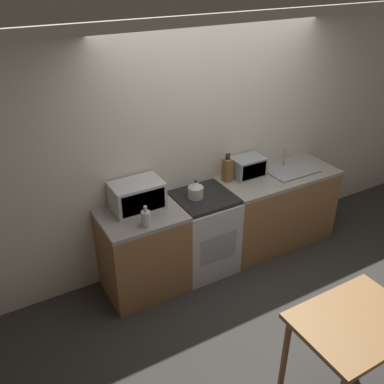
{
  "coord_description": "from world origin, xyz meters",
  "views": [
    {
      "loc": [
        -2.29,
        -2.63,
        3.09
      ],
      "look_at": [
        -0.49,
        0.53,
        1.05
      ],
      "focal_mm": 40.0,
      "sensor_mm": 36.0,
      "label": 1
    }
  ],
  "objects": [
    {
      "name": "knife_block",
      "position": [
        0.1,
        0.79,
        1.03
      ],
      "size": [
        0.08,
        0.1,
        0.33
      ],
      "color": "brown",
      "rests_on": "counter_right_run"
    },
    {
      "name": "wall_back",
      "position": [
        0.0,
        0.97,
        1.3
      ],
      "size": [
        10.0,
        0.06,
        2.6
      ],
      "color": "silver",
      "rests_on": "ground_plane"
    },
    {
      "name": "counter_left_run",
      "position": [
        -1.0,
        0.63,
        0.45
      ],
      "size": [
        0.8,
        0.62,
        0.9
      ],
      "color": "olive",
      "rests_on": "ground_plane"
    },
    {
      "name": "counter_right_run",
      "position": [
        0.7,
        0.63,
        0.45
      ],
      "size": [
        1.39,
        0.62,
        0.9
      ],
      "color": "olive",
      "rests_on": "ground_plane"
    },
    {
      "name": "kettle",
      "position": [
        -0.38,
        0.65,
        0.99
      ],
      "size": [
        0.16,
        0.16,
        0.2
      ],
      "color": "beige",
      "rests_on": "stove_range"
    },
    {
      "name": "microwave",
      "position": [
        -0.97,
        0.75,
        1.04
      ],
      "size": [
        0.5,
        0.33,
        0.27
      ],
      "color": "silver",
      "rests_on": "counter_left_run"
    },
    {
      "name": "bottle",
      "position": [
        -1.03,
        0.42,
        0.98
      ],
      "size": [
        0.09,
        0.09,
        0.21
      ],
      "color": "silver",
      "rests_on": "counter_left_run"
    },
    {
      "name": "sink_basin",
      "position": [
        0.88,
        0.64,
        0.91
      ],
      "size": [
        0.56,
        0.39,
        0.24
      ],
      "color": "#999BA0",
      "rests_on": "counter_right_run"
    },
    {
      "name": "ground_plane",
      "position": [
        0.0,
        0.0,
        0.0
      ],
      "size": [
        16.0,
        16.0,
        0.0
      ],
      "primitive_type": "plane",
      "color": "#33302D"
    },
    {
      "name": "toaster_oven",
      "position": [
        0.37,
        0.79,
        1.01
      ],
      "size": [
        0.36,
        0.26,
        0.22
      ],
      "color": "#999BA0",
      "rests_on": "counter_right_run"
    },
    {
      "name": "dining_table",
      "position": [
        -0.13,
        -1.27,
        0.65
      ],
      "size": [
        0.9,
        0.66,
        0.76
      ],
      "color": "brown",
      "rests_on": "ground_plane"
    },
    {
      "name": "stove_range",
      "position": [
        -0.29,
        0.63,
        0.45
      ],
      "size": [
        0.61,
        0.62,
        0.9
      ],
      "color": "silver",
      "rests_on": "ground_plane"
    }
  ]
}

